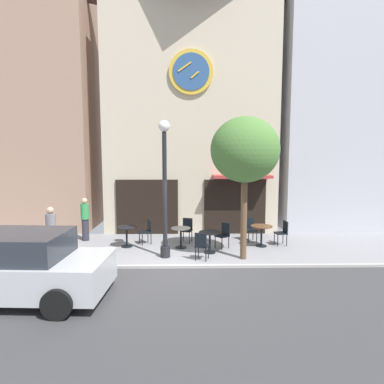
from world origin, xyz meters
name	(u,v)px	position (x,y,z in m)	size (l,w,h in m)	color
ground_plane	(182,277)	(0.00, -0.65, -0.02)	(25.03, 9.89, 0.13)	gray
clock_building	(191,97)	(0.32, 5.54, 5.91)	(7.40, 3.86, 11.52)	beige
neighbor_building_left	(16,80)	(-7.54, 5.88, 6.69)	(6.87, 3.20, 13.37)	#9E7A66
neighbor_building_right	(335,67)	(7.31, 6.76, 7.56)	(5.78, 4.96, 15.11)	#B2B2BC
street_lamp	(165,189)	(-0.57, 1.06, 2.23)	(0.36, 0.36, 4.39)	black
street_tree	(245,151)	(1.94, 0.85, 3.44)	(2.15, 1.93, 4.49)	brown
cafe_table_rightmost	(127,233)	(-2.04, 2.28, 0.53)	(0.72, 0.72, 0.74)	black
cafe_table_center_right	(181,234)	(-0.08, 2.11, 0.51)	(0.69, 0.69, 0.73)	black
cafe_table_near_curb	(210,238)	(0.91, 1.49, 0.53)	(0.75, 0.75, 0.73)	black
cafe_table_center	(261,231)	(2.85, 2.26, 0.56)	(0.78, 0.78, 0.76)	black
cafe_chair_facing_wall	(147,230)	(-1.36, 2.72, 0.53)	(0.54, 0.54, 0.90)	black
cafe_chair_outer	(201,244)	(0.59, 0.69, 0.53)	(0.50, 0.50, 0.90)	black
cafe_chair_by_entrance	(283,231)	(3.68, 2.42, 0.53)	(0.44, 0.44, 0.90)	black
cafe_chair_near_lamp	(187,228)	(0.14, 2.95, 0.53)	(0.50, 0.50, 0.90)	black
cafe_chair_near_tree	(250,227)	(2.58, 3.02, 0.53)	(0.48, 0.48, 0.90)	black
cafe_chair_curbside	(224,233)	(1.45, 2.07, 0.53)	(0.56, 0.56, 0.90)	black
pedestrian_green	(85,219)	(-3.81, 3.19, 0.86)	(0.38, 0.38, 1.67)	#2D2D38
pedestrian_grey	(51,232)	(-4.22, 1.03, 0.86)	(0.37, 0.37, 1.67)	#2D2D38
parked_car_silver	(13,267)	(-3.85, -1.96, 0.76)	(4.39, 2.19, 1.55)	#B7BABF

